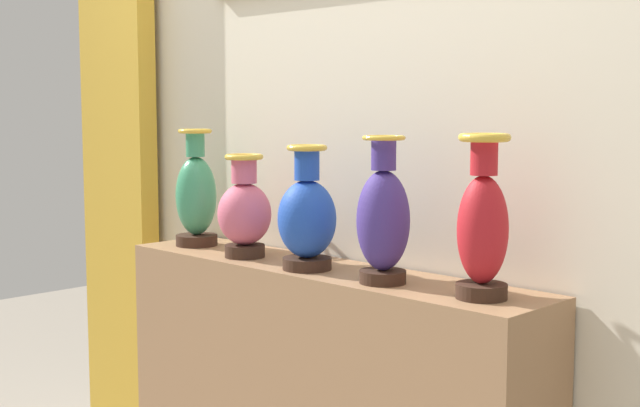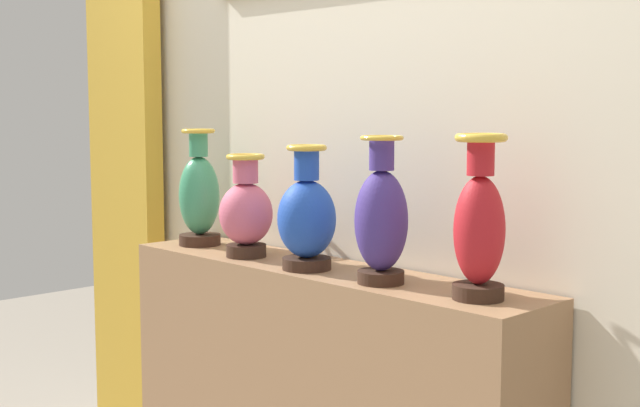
{
  "view_description": "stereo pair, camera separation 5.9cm",
  "coord_description": "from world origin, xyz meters",
  "views": [
    {
      "loc": [
        1.82,
        -1.84,
        1.46
      ],
      "look_at": [
        0.0,
        0.0,
        1.18
      ],
      "focal_mm": 48.52,
      "sensor_mm": 36.0,
      "label": 1
    },
    {
      "loc": [
        1.87,
        -1.8,
        1.46
      ],
      "look_at": [
        0.0,
        0.0,
        1.18
      ],
      "focal_mm": 48.52,
      "sensor_mm": 36.0,
      "label": 2
    }
  ],
  "objects": [
    {
      "name": "vase_rose",
      "position": [
        -0.3,
        -0.05,
        1.14
      ],
      "size": [
        0.17,
        0.17,
        0.33
      ],
      "color": "#382319",
      "rests_on": "display_shelf"
    },
    {
      "name": "curtain_gold",
      "position": [
        -1.26,
        0.1,
        1.13
      ],
      "size": [
        0.43,
        0.08,
        2.26
      ],
      "primitive_type": "cube",
      "color": "gold",
      "rests_on": "ground_plane"
    },
    {
      "name": "vase_sapphire",
      "position": [
        -0.0,
        -0.06,
        1.14
      ],
      "size": [
        0.18,
        0.18,
        0.37
      ],
      "color": "#382319",
      "rests_on": "display_shelf"
    },
    {
      "name": "vase_jade",
      "position": [
        -0.6,
        -0.01,
        1.16
      ],
      "size": [
        0.15,
        0.15,
        0.41
      ],
      "color": "#382319",
      "rests_on": "display_shelf"
    },
    {
      "name": "vase_crimson",
      "position": [
        0.6,
        -0.02,
        1.17
      ],
      "size": [
        0.13,
        0.13,
        0.42
      ],
      "color": "#382319",
      "rests_on": "display_shelf"
    },
    {
      "name": "back_wall",
      "position": [
        0.0,
        0.22,
        1.61
      ],
      "size": [
        3.09,
        0.14,
        3.16
      ],
      "color": "beige",
      "rests_on": "ground_plane"
    },
    {
      "name": "vase_indigo",
      "position": [
        0.3,
        -0.05,
        1.16
      ],
      "size": [
        0.15,
        0.15,
        0.41
      ],
      "color": "#382319",
      "rests_on": "display_shelf"
    }
  ]
}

